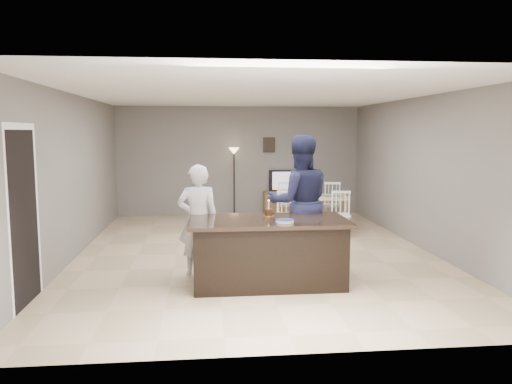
{
  "coord_description": "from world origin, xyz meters",
  "views": [
    {
      "loc": [
        -0.83,
        -8.4,
        2.07
      ],
      "look_at": [
        -0.01,
        -0.3,
        1.09
      ],
      "focal_mm": 35.0,
      "sensor_mm": 36.0,
      "label": 1
    }
  ],
  "objects": [
    {
      "name": "birthday_cake",
      "position": [
        0.04,
        -1.55,
        0.95
      ],
      "size": [
        0.15,
        0.15,
        0.23
      ],
      "color": "gold",
      "rests_on": "kitchen_island"
    },
    {
      "name": "dining_table",
      "position": [
        1.38,
        1.89,
        0.6
      ],
      "size": [
        1.72,
        1.94,
        0.94
      ],
      "rotation": [
        0.0,
        0.0,
        -0.16
      ],
      "color": "tan",
      "rests_on": "floor"
    },
    {
      "name": "woman",
      "position": [
        -0.95,
        -1.25,
        0.81
      ],
      "size": [
        0.6,
        0.41,
        1.61
      ],
      "primitive_type": "imported",
      "rotation": [
        0.0,
        0.0,
        3.18
      ],
      "color": "silver",
      "rests_on": "floor"
    },
    {
      "name": "doorway",
      "position": [
        -2.99,
        -2.3,
        1.26
      ],
      "size": [
        0.0,
        2.1,
        2.65
      ],
      "color": "black",
      "rests_on": "floor"
    },
    {
      "name": "tv_screen_glow",
      "position": [
        1.2,
        3.76,
        0.87
      ],
      "size": [
        0.78,
        0.0,
        0.78
      ],
      "primitive_type": "plane",
      "rotation": [
        1.57,
        0.0,
        3.14
      ],
      "color": "#E05D18",
      "rests_on": "tv_console"
    },
    {
      "name": "tv_console",
      "position": [
        1.2,
        3.77,
        0.3
      ],
      "size": [
        1.2,
        0.4,
        0.6
      ],
      "primitive_type": "cube",
      "color": "brown",
      "rests_on": "floor"
    },
    {
      "name": "picture_frames",
      "position": [
        1.15,
        3.98,
        1.75
      ],
      "size": [
        1.1,
        0.02,
        0.38
      ],
      "color": "black",
      "rests_on": "room_shell"
    },
    {
      "name": "floor_lamp",
      "position": [
        -0.14,
        3.79,
        1.31
      ],
      "size": [
        0.25,
        0.25,
        1.69
      ],
      "color": "black",
      "rests_on": "floor"
    },
    {
      "name": "man",
      "position": [
        0.57,
        -1.05,
        1.01
      ],
      "size": [
        1.0,
        0.79,
        2.03
      ],
      "primitive_type": "imported",
      "rotation": [
        0.0,
        0.0,
        3.16
      ],
      "color": "#191C38",
      "rests_on": "floor"
    },
    {
      "name": "kitchen_island",
      "position": [
        0.0,
        -1.8,
        0.45
      ],
      "size": [
        2.15,
        1.1,
        0.9
      ],
      "color": "black",
      "rests_on": "floor"
    },
    {
      "name": "floor",
      "position": [
        0.0,
        0.0,
        0.0
      ],
      "size": [
        8.0,
        8.0,
        0.0
      ],
      "primitive_type": "plane",
      "color": "tan",
      "rests_on": "ground"
    },
    {
      "name": "plate_stack",
      "position": [
        0.19,
        -2.06,
        0.92
      ],
      "size": [
        0.24,
        0.24,
        0.04
      ],
      "color": "white",
      "rests_on": "kitchen_island"
    },
    {
      "name": "television",
      "position": [
        1.2,
        3.84,
        0.86
      ],
      "size": [
        0.91,
        0.12,
        0.53
      ],
      "primitive_type": "imported",
      "rotation": [
        0.0,
        0.0,
        3.14
      ],
      "color": "black",
      "rests_on": "tv_console"
    },
    {
      "name": "room_shell",
      "position": [
        0.0,
        0.0,
        1.68
      ],
      "size": [
        8.0,
        8.0,
        8.0
      ],
      "color": "slate",
      "rests_on": "floor"
    }
  ]
}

